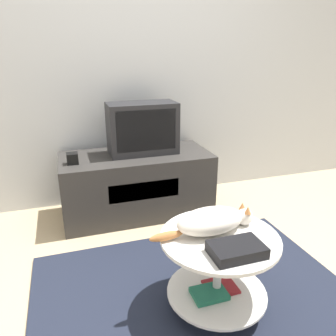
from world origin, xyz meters
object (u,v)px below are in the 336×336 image
at_px(dvd_box, 237,250).
at_px(cat, 212,221).
at_px(speaker, 72,158).
at_px(tv, 142,128).

bearing_deg(dvd_box, cat, 95.32).
bearing_deg(speaker, dvd_box, -64.36).
relative_size(speaker, dvd_box, 0.34).
bearing_deg(tv, dvd_box, -87.04).
relative_size(speaker, cat, 0.14).
height_order(speaker, dvd_box, speaker).
xyz_separation_m(speaker, cat, (0.63, -1.14, -0.04)).
relative_size(tv, speaker, 6.67).
height_order(tv, dvd_box, tv).
height_order(dvd_box, cat, cat).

